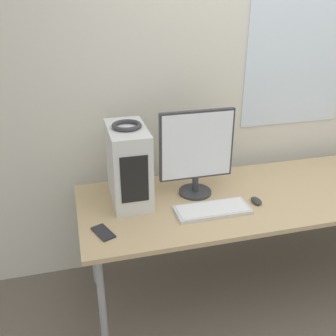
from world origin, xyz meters
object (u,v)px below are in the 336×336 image
at_px(mouse, 256,201).
at_px(cell_phone, 103,232).
at_px(pc_tower, 129,165).
at_px(headphones, 127,125).
at_px(keyboard, 212,210).
at_px(monitor_main, 196,151).

xyz_separation_m(mouse, cell_phone, (-0.92, -0.09, -0.01)).
xyz_separation_m(pc_tower, mouse, (0.72, -0.23, -0.22)).
bearing_deg(cell_phone, mouse, -16.60).
xyz_separation_m(headphones, keyboard, (0.43, -0.26, -0.46)).
xyz_separation_m(pc_tower, monitor_main, (0.40, -0.03, 0.06)).
distance_m(monitor_main, keyboard, 0.36).
bearing_deg(headphones, monitor_main, -4.51).
distance_m(pc_tower, cell_phone, 0.44).
height_order(pc_tower, headphones, headphones).
height_order(headphones, cell_phone, headphones).
height_order(headphones, monitor_main, monitor_main).
xyz_separation_m(pc_tower, keyboard, (0.43, -0.26, -0.22)).
distance_m(pc_tower, headphones, 0.24).
bearing_deg(pc_tower, monitor_main, -4.39).
relative_size(headphones, mouse, 1.83).
bearing_deg(mouse, cell_phone, -174.47).
relative_size(headphones, cell_phone, 1.02).
xyz_separation_m(pc_tower, headphones, (-0.00, 0.00, 0.24)).
relative_size(keyboard, cell_phone, 2.64).
xyz_separation_m(pc_tower, cell_phone, (-0.20, -0.32, -0.22)).
relative_size(pc_tower, cell_phone, 2.78).
bearing_deg(monitor_main, keyboard, -82.98).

